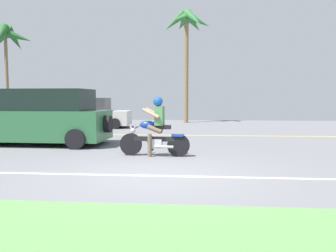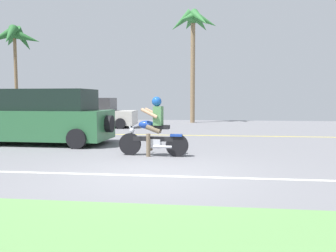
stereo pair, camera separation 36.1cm
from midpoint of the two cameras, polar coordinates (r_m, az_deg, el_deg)
The scene contains 9 objects.
ground at distance 10.18m, azimuth 0.94°, elevation -4.45°, with size 56.00×30.00×0.04m, color slate.
lane_line_near at distance 7.10m, azimuth -1.76°, elevation -8.26°, with size 50.40×0.12×0.01m, color silver.
lane_line_far at distance 14.76m, azimuth 2.82°, elevation -1.53°, with size 50.40×0.12×0.01m, color yellow.
motorcyclist at distance 9.41m, azimuth -1.29°, elevation -0.84°, with size 1.96×0.64×1.64m.
suv_nearby at distance 12.63m, azimuth -19.48°, elevation 1.36°, with size 4.98×2.22×1.90m.
parked_car_0 at distance 23.16m, azimuth -21.07°, elevation 2.15°, with size 3.74×2.09×1.52m.
parked_car_1 at distance 19.24m, azimuth -11.64°, elevation 2.04°, with size 4.43×2.15×1.61m.
palm_tree_0 at distance 22.93m, azimuth 4.76°, elevation 16.13°, with size 3.22×3.21×7.31m.
palm_tree_1 at distance 25.52m, azimuth -23.81°, elevation 12.94°, with size 3.48×3.50×6.46m.
Camera 2 is at (1.23, -6.98, 1.59)m, focal length 36.59 mm.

